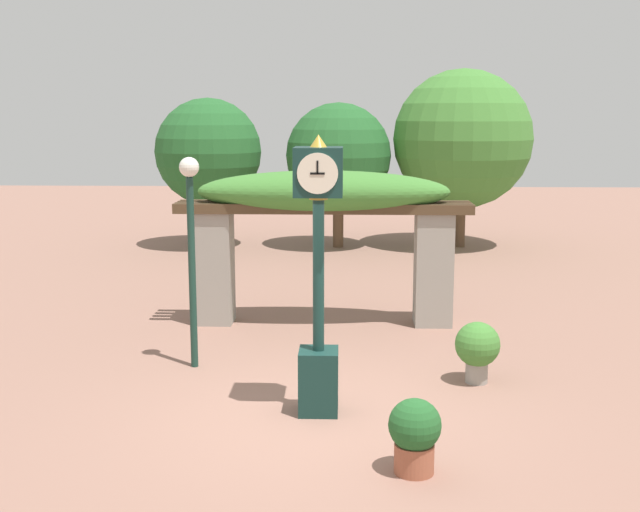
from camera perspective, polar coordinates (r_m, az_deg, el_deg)
ground_plane at (r=9.58m, az=-0.57°, el=-11.42°), size 60.00×60.00×0.00m
pedestal_clock at (r=9.27m, az=-0.11°, el=-1.24°), size 0.55×0.60×3.28m
pergola at (r=13.31m, az=0.24°, el=3.04°), size 4.90×1.21×2.59m
potted_plant_near_left at (r=8.13m, az=6.75°, el=-12.40°), size 0.53×0.53×0.76m
potted_plant_near_right at (r=10.80m, az=11.13°, el=-6.39°), size 0.59×0.59×0.82m
lamp_post at (r=11.09m, az=-9.17°, el=1.94°), size 0.27×0.27×2.94m
tree_line at (r=21.17m, az=3.76°, el=7.80°), size 9.84×3.62×4.66m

